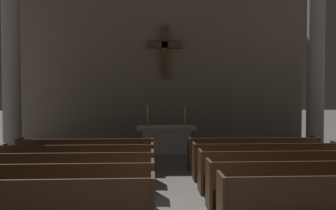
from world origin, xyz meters
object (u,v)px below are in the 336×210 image
pew_left_row_3 (67,173)px  column_left_second (11,70)px  pew_right_row_2 (305,184)px  pew_right_row_4 (266,161)px  candlestick_right (185,119)px  pew_left_row_2 (52,187)px  pew_left_row_5 (86,155)px  candlestick_left (147,120)px  pew_right_row_3 (283,170)px  pew_right_row_5 (253,153)px  column_right_second (316,71)px  pew_left_row_1 (30,207)px  pew_left_row_4 (78,163)px  altar (166,139)px

pew_left_row_3 → column_left_second: (-3.02, 4.60, 2.56)m
pew_right_row_2 → column_left_second: (-7.83, 5.71, 2.56)m
pew_right_row_4 → candlestick_right: candlestick_right is taller
pew_left_row_2 → pew_right_row_4: 5.30m
pew_left_row_5 → candlestick_right: candlestick_right is taller
pew_right_row_4 → candlestick_left: bearing=127.9°
pew_right_row_2 → column_left_second: bearing=143.9°
pew_left_row_2 → pew_right_row_3: same height
pew_right_row_5 → candlestick_right: size_ratio=5.11×
pew_left_row_5 → column_right_second: bearing=16.8°
pew_right_row_4 → candlestick_right: 4.40m
column_right_second → pew_left_row_5: bearing=-163.2°
pew_left_row_1 → pew_left_row_4: (0.00, 3.34, 0.00)m
pew_left_row_1 → candlestick_right: 8.00m
pew_left_row_1 → pew_right_row_4: (4.81, 3.34, 0.00)m
pew_left_row_4 → column_left_second: 5.27m
pew_right_row_5 → pew_right_row_4: bearing=-90.0°
pew_left_row_2 → pew_left_row_3: bearing=90.0°
pew_right_row_2 → pew_right_row_3: 1.11m
pew_right_row_5 → column_right_second: (3.02, 2.37, 2.56)m
pew_left_row_1 → column_right_second: 10.69m
pew_left_row_5 → column_left_second: size_ratio=0.61×
pew_left_row_1 → pew_left_row_2: size_ratio=1.00×
pew_right_row_2 → pew_right_row_5: (0.00, 3.34, 0.00)m
column_right_second → pew_right_row_2: bearing=-117.8°
pew_left_row_1 → pew_left_row_5: (0.00, 4.46, 0.00)m
pew_left_row_2 → pew_right_row_2: 4.81m
pew_left_row_3 → altar: 5.64m
column_right_second → candlestick_right: 5.07m
pew_right_row_2 → pew_right_row_5: same height
pew_left_row_5 → column_right_second: (7.83, 2.37, 2.56)m
pew_left_row_4 → pew_left_row_3: bearing=-90.0°
candlestick_left → altar: bearing=0.0°
pew_left_row_5 → pew_right_row_5: size_ratio=1.00×
pew_left_row_4 → pew_right_row_5: (4.81, 1.11, 0.00)m
pew_left_row_2 → pew_left_row_3: (0.00, 1.11, 0.00)m
column_left_second → column_right_second: same height
pew_left_row_3 → pew_right_row_3: bearing=0.0°
pew_left_row_3 → pew_right_row_5: 5.30m
pew_left_row_5 → column_left_second: column_left_second is taller
pew_left_row_3 → pew_right_row_5: size_ratio=1.00×
pew_left_row_3 → pew_right_row_2: 4.94m
pew_right_row_4 → column_right_second: (3.02, 3.48, 2.56)m
pew_right_row_2 → pew_right_row_5: size_ratio=1.00×
pew_left_row_2 → column_left_second: size_ratio=0.61×
altar → pew_left_row_3: bearing=-115.3°
pew_left_row_2 → pew_right_row_5: size_ratio=1.00×
column_left_second → altar: (5.42, 0.50, -2.50)m
pew_left_row_1 → pew_right_row_3: bearing=24.9°
pew_right_row_2 → candlestick_left: 6.99m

